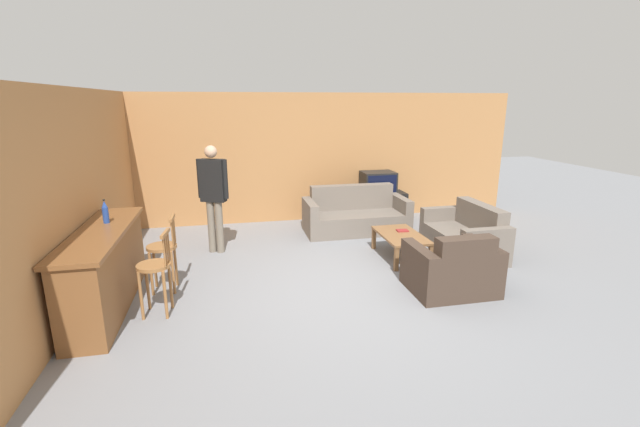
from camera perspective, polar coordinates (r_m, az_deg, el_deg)
ground_plane at (r=5.73m, az=2.99°, el=-10.37°), size 24.00×24.00×0.00m
wall_back at (r=8.84m, az=-3.15°, el=7.38°), size 9.40×0.08×2.60m
wall_left at (r=6.68m, az=-27.98°, el=3.28°), size 0.08×8.65×2.60m
bar_counter at (r=5.74m, az=-26.70°, el=-6.62°), size 0.55×2.23×0.97m
bar_chair_near at (r=5.31m, az=-21.08°, el=-7.19°), size 0.42×0.42×1.01m
bar_chair_mid at (r=5.93m, az=-20.16°, el=-4.83°), size 0.39×0.39×1.01m
couch_far at (r=8.23m, az=4.72°, el=-0.33°), size 1.95×0.89×0.85m
armchair_near at (r=5.87m, az=17.24°, el=-7.26°), size 1.07×0.84×0.83m
loveseat_right at (r=7.40m, az=18.81°, el=-2.85°), size 0.82×1.51×0.82m
coffee_table at (r=6.90m, az=10.74°, el=-3.14°), size 0.62×1.08×0.39m
tv_unit at (r=9.13m, az=7.63°, el=1.01°), size 1.18×0.50×0.57m
tv at (r=9.02m, az=7.75°, el=4.13°), size 0.68×0.52×0.45m
bottle at (r=5.87m, az=-26.71°, el=0.15°), size 0.07×0.07×0.30m
book_on_table at (r=7.04m, az=10.93°, el=-2.24°), size 0.19×0.15×0.02m
person_by_window at (r=7.09m, az=-14.04°, el=2.77°), size 0.48×0.30×1.76m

